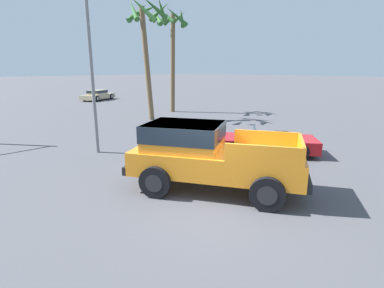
# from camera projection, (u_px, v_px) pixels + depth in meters

# --- Properties ---
(ground_plane) EXTENTS (320.00, 320.00, 0.00)m
(ground_plane) POSITION_uv_depth(u_px,v_px,m) (216.00, 198.00, 8.44)
(ground_plane) COLOR #4C4C51
(orange_pickup_truck) EXTENTS (4.16, 5.46, 1.98)m
(orange_pickup_truck) POSITION_uv_depth(u_px,v_px,m) (205.00, 153.00, 8.84)
(orange_pickup_truck) COLOR orange
(orange_pickup_truck) RESTS_ON ground_plane
(red_convertible_car) EXTENTS (3.90, 4.40, 1.10)m
(red_convertible_car) POSITION_uv_depth(u_px,v_px,m) (266.00, 143.00, 12.80)
(red_convertible_car) COLOR #B21419
(red_convertible_car) RESTS_ON ground_plane
(parked_car_tan) EXTENTS (4.87, 3.58, 1.17)m
(parked_car_tan) POSITION_uv_depth(u_px,v_px,m) (98.00, 95.00, 34.80)
(parked_car_tan) COLOR tan
(parked_car_tan) RESTS_ON ground_plane
(street_lamp_post) EXTENTS (0.90, 0.24, 8.60)m
(street_lamp_post) POSITION_uv_depth(u_px,v_px,m) (88.00, 28.00, 11.82)
(street_lamp_post) COLOR slate
(street_lamp_post) RESTS_ON ground_plane
(palm_tree_tall) EXTENTS (2.88, 2.80, 8.08)m
(palm_tree_tall) POSITION_uv_depth(u_px,v_px,m) (148.00, 30.00, 20.15)
(palm_tree_tall) COLOR brown
(palm_tree_tall) RESTS_ON ground_plane
(palm_tree_short) EXTENTS (2.82, 2.90, 8.18)m
(palm_tree_short) POSITION_uv_depth(u_px,v_px,m) (171.00, 36.00, 23.93)
(palm_tree_short) COLOR brown
(palm_tree_short) RESTS_ON ground_plane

